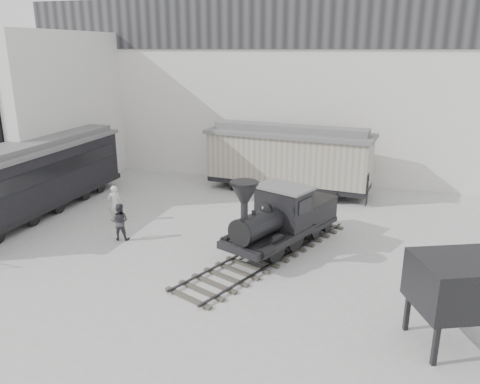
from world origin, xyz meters
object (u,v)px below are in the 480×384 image
(visitor_a, at_px, (115,204))
(boxcar, at_px, (289,157))
(visitor_b, at_px, (120,222))
(locomotive, at_px, (279,222))
(passenger_coach, at_px, (33,178))
(coal_hopper, at_px, (459,290))

(visitor_a, bearing_deg, boxcar, -176.75)
(visitor_b, bearing_deg, locomotive, 175.94)
(visitor_b, bearing_deg, visitor_a, -65.56)
(boxcar, xyz_separation_m, visitor_b, (-5.75, -9.17, -1.22))
(passenger_coach, height_order, coal_hopper, passenger_coach)
(visitor_a, distance_m, coal_hopper, 15.62)
(locomotive, relative_size, passenger_coach, 0.74)
(passenger_coach, bearing_deg, locomotive, -3.12)
(visitor_b, bearing_deg, boxcar, -133.01)
(passenger_coach, height_order, visitor_a, passenger_coach)
(locomotive, relative_size, coal_hopper, 3.21)
(visitor_a, height_order, coal_hopper, coal_hopper)
(locomotive, bearing_deg, visitor_b, -149.64)
(locomotive, distance_m, coal_hopper, 7.88)
(boxcar, bearing_deg, coal_hopper, -55.03)
(locomotive, xyz_separation_m, visitor_a, (-8.27, 1.13, -0.34))
(boxcar, height_order, passenger_coach, boxcar)
(locomotive, height_order, passenger_coach, passenger_coach)
(locomotive, distance_m, boxcar, 8.46)
(boxcar, distance_m, passenger_coach, 13.69)
(passenger_coach, relative_size, visitor_a, 7.17)
(locomotive, relative_size, visitor_b, 5.75)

